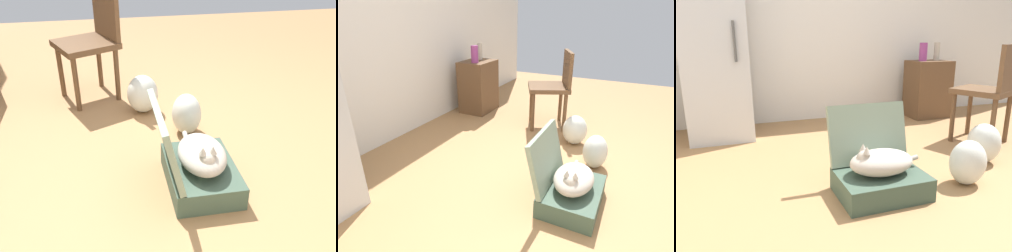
{
  "view_description": "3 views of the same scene",
  "coord_description": "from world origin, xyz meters",
  "views": [
    {
      "loc": [
        -2.1,
        0.64,
        1.46
      ],
      "look_at": [
        -0.36,
        0.32,
        0.42
      ],
      "focal_mm": 39.19,
      "sensor_mm": 36.0,
      "label": 1
    },
    {
      "loc": [
        -2.1,
        -0.18,
        1.35
      ],
      "look_at": [
        -0.38,
        0.67,
        0.53
      ],
      "focal_mm": 29.26,
      "sensor_mm": 36.0,
      "label": 2
    },
    {
      "loc": [
        -1.21,
        -1.5,
        0.96
      ],
      "look_at": [
        -0.47,
        0.56,
        0.35
      ],
      "focal_mm": 33.33,
      "sensor_mm": 36.0,
      "label": 3
    }
  ],
  "objects": [
    {
      "name": "suitcase_base",
      "position": [
        -0.38,
        0.12,
        0.07
      ],
      "size": [
        0.55,
        0.4,
        0.15
      ],
      "primitive_type": "cube",
      "color": "#384C3D",
      "rests_on": "ground"
    },
    {
      "name": "cat",
      "position": [
        -0.39,
        0.12,
        0.23
      ],
      "size": [
        0.49,
        0.28,
        0.2
      ],
      "color": "#B2A899",
      "rests_on": "suitcase_base"
    },
    {
      "name": "side_table",
      "position": [
        1.11,
        1.85,
        0.35
      ],
      "size": [
        0.49,
        0.39,
        0.71
      ],
      "primitive_type": "cube",
      "color": "brown",
      "rests_on": "ground"
    },
    {
      "name": "ground_plane",
      "position": [
        0.0,
        0.0,
        0.0
      ],
      "size": [
        7.68,
        7.68,
        0.0
      ],
      "primitive_type": "plane",
      "color": "#9E7247",
      "rests_on": "ground"
    },
    {
      "name": "suitcase_lid",
      "position": [
        -0.38,
        0.34,
        0.35
      ],
      "size": [
        0.55,
        0.13,
        0.4
      ],
      "primitive_type": "cube",
      "rotation": [
        1.33,
        0.0,
        0.0
      ],
      "color": "gray",
      "rests_on": "suitcase_base"
    },
    {
      "name": "plastic_bag_clear",
      "position": [
        0.64,
        0.35,
        0.16
      ],
      "size": [
        0.26,
        0.26,
        0.32
      ],
      "primitive_type": "ellipsoid",
      "color": "silver",
      "rests_on": "ground"
    },
    {
      "name": "chair",
      "position": [
        1.02,
        0.72,
        0.52
      ],
      "size": [
        0.6,
        0.61,
        0.92
      ],
      "rotation": [
        0.0,
        0.0,
        -2.72
      ],
      "color": "brown",
      "rests_on": "ground"
    },
    {
      "name": "vase_short",
      "position": [
        1.23,
        1.89,
        0.82
      ],
      "size": [
        0.07,
        0.07,
        0.22
      ],
      "primitive_type": "cylinder",
      "color": "#B7AD99",
      "rests_on": "side_table"
    },
    {
      "name": "wall_back",
      "position": [
        -0.0,
        2.26,
        1.3
      ],
      "size": [
        6.4,
        0.15,
        2.6
      ],
      "color": "silver",
      "rests_on": "ground"
    },
    {
      "name": "vase_tall",
      "position": [
        0.99,
        1.81,
        0.82
      ],
      "size": [
        0.1,
        0.1,
        0.22
      ],
      "primitive_type": "cylinder",
      "color": "#8C387A",
      "rests_on": "side_table"
    },
    {
      "name": "plastic_bag_white",
      "position": [
        0.24,
        0.07,
        0.15
      ],
      "size": [
        0.26,
        0.22,
        0.31
      ],
      "primitive_type": "ellipsoid",
      "color": "silver",
      "rests_on": "ground"
    }
  ]
}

